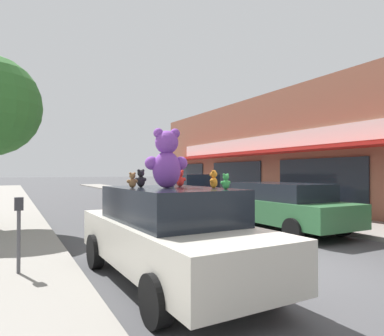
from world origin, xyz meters
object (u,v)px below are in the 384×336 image
at_px(teddy_bear_blue, 170,177).
at_px(teddy_bear_black, 141,178).
at_px(parked_car_far_center, 280,205).
at_px(plush_art_car, 169,233).
at_px(teddy_bear_brown, 132,180).
at_px(teddy_bear_giant, 167,159).
at_px(teddy_bear_white, 172,178).
at_px(parked_car_far_right, 190,192).
at_px(teddy_bear_orange, 214,179).
at_px(parking_meter, 19,225).
at_px(teddy_bear_red, 180,178).
at_px(teddy_bear_green, 226,182).

xyz_separation_m(teddy_bear_blue, teddy_bear_black, (-0.81, -0.53, -0.01)).
bearing_deg(parked_car_far_center, plush_art_car, -150.36).
bearing_deg(teddy_bear_brown, teddy_bear_black, -133.20).
relative_size(teddy_bear_giant, teddy_bear_blue, 2.85).
relative_size(plush_art_car, teddy_bear_giant, 4.77).
xyz_separation_m(teddy_bear_giant, teddy_bear_black, (-0.24, 0.58, -0.32)).
relative_size(teddy_bear_white, parked_car_far_right, 0.07).
bearing_deg(parked_car_far_right, teddy_bear_black, -122.47).
height_order(teddy_bear_blue, teddy_bear_white, teddy_bear_blue).
bearing_deg(teddy_bear_orange, teddy_bear_brown, -75.19).
bearing_deg(teddy_bear_blue, plush_art_car, 67.79).
xyz_separation_m(parked_car_far_center, parking_meter, (-7.27, -1.65, 0.14)).
xyz_separation_m(teddy_bear_brown, teddy_bear_red, (0.98, 0.20, 0.02)).
xyz_separation_m(teddy_bear_orange, parking_meter, (-2.79, 1.70, -0.76)).
distance_m(teddy_bear_red, parking_meter, 2.85).
xyz_separation_m(teddy_bear_red, teddy_bear_orange, (0.16, -0.91, -0.01)).
distance_m(plush_art_car, teddy_bear_giant, 1.22).
bearing_deg(parked_car_far_right, teddy_bear_white, -119.37).
bearing_deg(parked_car_far_center, parked_car_far_right, 90.00).
bearing_deg(parking_meter, plush_art_car, -29.06).
relative_size(teddy_bear_brown, teddy_bear_orange, 0.89).
height_order(teddy_bear_red, parking_meter, teddy_bear_red).
bearing_deg(parked_car_far_right, parking_meter, -133.29).
bearing_deg(teddy_bear_brown, teddy_bear_giant, 145.26).
bearing_deg(teddy_bear_red, teddy_bear_green, 111.19).
height_order(teddy_bear_brown, parked_car_far_center, teddy_bear_brown).
bearing_deg(parked_car_far_right, teddy_bear_brown, -122.83).
height_order(teddy_bear_black, parked_car_far_center, teddy_bear_black).
bearing_deg(parked_car_far_right, teddy_bear_blue, -120.01).
bearing_deg(teddy_bear_brown, parked_car_far_right, -122.75).
bearing_deg(teddy_bear_white, teddy_bear_red, -89.15).
distance_m(plush_art_car, teddy_bear_brown, 1.06).
distance_m(teddy_bear_blue, teddy_bear_green, 1.90).
xyz_separation_m(teddy_bear_giant, teddy_bear_orange, (0.66, -0.38, -0.33)).
distance_m(teddy_bear_white, teddy_bear_orange, 0.81).
xyz_separation_m(teddy_bear_brown, teddy_bear_blue, (1.04, 0.78, 0.04)).
height_order(teddy_bear_giant, parked_car_far_center, teddy_bear_giant).
bearing_deg(teddy_bear_blue, parked_car_far_center, -154.62).
relative_size(teddy_bear_red, parked_car_far_right, 0.07).
relative_size(teddy_bear_white, parked_car_far_center, 0.07).
bearing_deg(teddy_bear_black, teddy_bear_giant, 102.45).
xyz_separation_m(teddy_bear_green, teddy_bear_orange, (0.04, 0.41, 0.03)).
relative_size(teddy_bear_brown, teddy_bear_red, 0.86).
relative_size(plush_art_car, teddy_bear_blue, 13.59).
height_order(teddy_bear_green, parking_meter, teddy_bear_green).
bearing_deg(teddy_bear_white, teddy_bear_blue, -62.11).
height_order(teddy_bear_blue, parking_meter, teddy_bear_blue).
xyz_separation_m(teddy_bear_blue, teddy_bear_red, (-0.06, -0.58, -0.02)).
height_order(teddy_bear_black, teddy_bear_red, teddy_bear_black).
height_order(plush_art_car, teddy_bear_blue, teddy_bear_blue).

